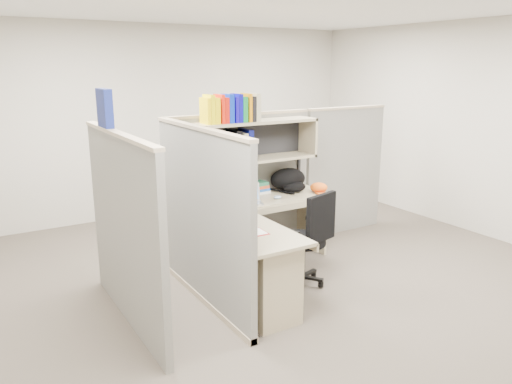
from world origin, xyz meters
TOP-DOWN VIEW (x-y plane):
  - ground at (0.00, 0.00)m, footprint 6.00×6.00m
  - room_shell at (0.00, 0.00)m, footprint 6.00×6.00m
  - cubicle at (-0.37, 0.45)m, footprint 3.79×1.84m
  - desk at (-0.41, -0.29)m, footprint 1.74×1.75m
  - laptop at (-0.16, 0.44)m, footprint 0.36×0.36m
  - backpack at (0.53, 0.66)m, footprint 0.45×0.35m
  - orange_cap at (0.77, 0.45)m, footprint 0.26×0.28m
  - snack_canister at (-0.56, -0.06)m, footprint 0.11×0.11m
  - tissue_box at (-0.76, -0.46)m, footprint 0.13×0.13m
  - mouse at (0.21, 0.45)m, footprint 0.11×0.10m
  - paper_cup at (0.01, 0.73)m, footprint 0.08×0.08m
  - book_stack at (0.18, 0.82)m, footprint 0.20×0.26m
  - loose_paper at (-0.59, -0.34)m, footprint 0.20×0.26m
  - task_chair at (0.10, -0.22)m, footprint 0.55×0.51m

SIDE VIEW (x-z plane):
  - ground at x=0.00m, z-range 0.00..0.00m
  - task_chair at x=0.10m, z-range -0.14..0.83m
  - desk at x=-0.41m, z-range 0.07..0.80m
  - loose_paper at x=-0.59m, z-range 0.73..0.73m
  - mouse at x=0.21m, z-range 0.73..0.77m
  - orange_cap at x=0.77m, z-range 0.73..0.84m
  - paper_cup at x=0.01m, z-range 0.73..0.84m
  - snack_canister at x=-0.56m, z-range 0.73..0.84m
  - book_stack at x=0.18m, z-range 0.73..0.85m
  - tissue_box at x=-0.76m, z-range 0.73..0.93m
  - laptop at x=-0.16m, z-range 0.73..0.94m
  - backpack at x=0.53m, z-range 0.73..0.99m
  - cubicle at x=-0.37m, z-range -0.07..1.88m
  - room_shell at x=0.00m, z-range -1.38..4.62m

